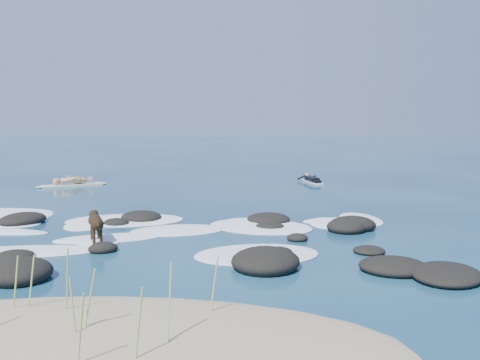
{
  "coord_description": "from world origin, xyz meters",
  "views": [
    {
      "loc": [
        2.31,
        -14.67,
        3.02
      ],
      "look_at": [
        1.87,
        4.0,
        0.9
      ],
      "focal_mm": 40.0,
      "sensor_mm": 36.0,
      "label": 1
    }
  ],
  "objects": [
    {
      "name": "ground",
      "position": [
        0.0,
        0.0,
        0.0
      ],
      "size": [
        160.0,
        160.0,
        0.0
      ],
      "primitive_type": "plane",
      "color": "#0A2642",
      "rests_on": "ground"
    },
    {
      "name": "sand_dune",
      "position": [
        0.0,
        -8.2,
        0.0
      ],
      "size": [
        9.0,
        4.4,
        0.6
      ],
      "primitive_type": "ellipsoid",
      "color": "#9E8966",
      "rests_on": "ground"
    },
    {
      "name": "dune_grass",
      "position": [
        -0.02,
        -7.88,
        0.62
      ],
      "size": [
        3.41,
        2.07,
        1.14
      ],
      "color": "#9AB055",
      "rests_on": "ground"
    },
    {
      "name": "reef_rocks",
      "position": [
        1.41,
        -2.18,
        0.1
      ],
      "size": [
        12.75,
        7.71,
        0.53
      ],
      "color": "black",
      "rests_on": "ground"
    },
    {
      "name": "breaking_foam",
      "position": [
        -0.78,
        -0.02,
        0.01
      ],
      "size": [
        13.87,
        7.34,
        0.12
      ],
      "color": "white",
      "rests_on": "ground"
    },
    {
      "name": "standing_surfer_rig",
      "position": [
        -5.88,
        9.26,
        0.71
      ],
      "size": [
        2.87,
        1.9,
        1.81
      ],
      "rotation": [
        0.0,
        0.0,
        0.54
      ],
      "color": "#FCF0C9",
      "rests_on": "ground"
    },
    {
      "name": "paddling_surfer_rig",
      "position": [
        5.16,
        10.9,
        0.13
      ],
      "size": [
        1.09,
        2.22,
        0.38
      ],
      "rotation": [
        0.0,
        0.0,
        1.79
      ],
      "color": "silver",
      "rests_on": "ground"
    },
    {
      "name": "dog",
      "position": [
        -1.52,
        -1.89,
        0.52
      ],
      "size": [
        0.63,
        1.18,
        0.79
      ],
      "rotation": [
        0.0,
        0.0,
        1.97
      ],
      "color": "black",
      "rests_on": "ground"
    }
  ]
}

